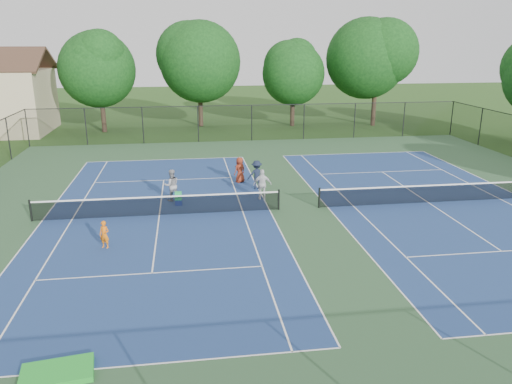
{
  "coord_description": "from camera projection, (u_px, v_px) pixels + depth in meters",
  "views": [
    {
      "loc": [
        -5.55,
        -23.47,
        8.28
      ],
      "look_at": [
        -2.35,
        -1.0,
        1.3
      ],
      "focal_mm": 35.0,
      "sensor_mm": 36.0,
      "label": 1
    }
  ],
  "objects": [
    {
      "name": "instructor",
      "position": [
        172.0,
        185.0,
        26.44
      ],
      "size": [
        0.97,
        0.83,
        1.71
      ],
      "primitive_type": "imported",
      "rotation": [
        0.0,
        0.0,
        3.39
      ],
      "color": "#969699",
      "rests_on": "ground"
    },
    {
      "name": "child_player",
      "position": [
        104.0,
        235.0,
        20.48
      ],
      "size": [
        0.5,
        0.43,
        1.17
      ],
      "primitive_type": "imported",
      "rotation": [
        0.0,
        0.0,
        -0.41
      ],
      "color": "orange",
      "rests_on": "ground"
    },
    {
      "name": "tennis_court_right",
      "position": [
        428.0,
        201.0,
        26.31
      ],
      "size": [
        12.0,
        23.83,
        1.07
      ],
      "color": "navy",
      "rests_on": "ground"
    },
    {
      "name": "perimeter_fence",
      "position": [
        300.0,
        178.0,
        24.93
      ],
      "size": [
        36.08,
        36.08,
        3.02
      ],
      "color": "black",
      "rests_on": "ground"
    },
    {
      "name": "tree_back_d",
      "position": [
        377.0,
        55.0,
        47.85
      ],
      "size": [
        7.8,
        7.8,
        10.37
      ],
      "color": "#2D2116",
      "rests_on": "ground"
    },
    {
      "name": "tree_back_a",
      "position": [
        99.0,
        65.0,
        44.58
      ],
      "size": [
        6.8,
        6.8,
        9.15
      ],
      "color": "#2D2116",
      "rests_on": "ground"
    },
    {
      "name": "tree_back_c",
      "position": [
        293.0,
        69.0,
        48.12
      ],
      "size": [
        6.0,
        6.0,
        8.4
      ],
      "color": "#2D2116",
      "rests_on": "ground"
    },
    {
      "name": "green_tarp",
      "position": [
        57.0,
        373.0,
        12.79
      ],
      "size": [
        1.93,
        1.34,
        0.16
      ],
      "primitive_type": "cube",
      "rotation": [
        0.0,
        0.0,
        0.15
      ],
      "color": "green",
      "rests_on": "ground"
    },
    {
      "name": "bystander_a",
      "position": [
        262.0,
        184.0,
        26.66
      ],
      "size": [
        1.0,
        0.48,
        1.66
      ],
      "primitive_type": "imported",
      "rotation": [
        0.0,
        0.0,
        3.06
      ],
      "color": "silver",
      "rests_on": "ground"
    },
    {
      "name": "tennis_court_left",
      "position": [
        159.0,
        213.0,
        24.42
      ],
      "size": [
        12.0,
        23.83,
        1.07
      ],
      "color": "navy",
      "rests_on": "ground"
    },
    {
      "name": "ball_hopper",
      "position": [
        178.0,
        196.0,
        25.81
      ],
      "size": [
        0.35,
        0.3,
        0.41
      ],
      "primitive_type": "cube",
      "rotation": [
        0.0,
        0.0,
        -0.05
      ],
      "color": "green",
      "rests_on": "ball_crate"
    },
    {
      "name": "ground",
      "position": [
        299.0,
        209.0,
        25.4
      ],
      "size": [
        140.0,
        140.0,
        0.0
      ],
      "primitive_type": "plane",
      "color": "#234716",
      "rests_on": "ground"
    },
    {
      "name": "court_pad",
      "position": [
        299.0,
        209.0,
        25.4
      ],
      "size": [
        36.0,
        36.0,
        0.01
      ],
      "primitive_type": "cube",
      "color": "#305630",
      "rests_on": "ground"
    },
    {
      "name": "tree_back_b",
      "position": [
        199.0,
        57.0,
        47.52
      ],
      "size": [
        7.6,
        7.6,
        10.03
      ],
      "color": "#2D2116",
      "rests_on": "ground"
    },
    {
      "name": "bystander_c",
      "position": [
        240.0,
        170.0,
        29.86
      ],
      "size": [
        0.9,
        0.83,
        1.55
      ],
      "primitive_type": "imported",
      "rotation": [
        0.0,
        0.0,
        3.73
      ],
      "color": "maroon",
      "rests_on": "ground"
    },
    {
      "name": "ball_crate",
      "position": [
        179.0,
        202.0,
        25.91
      ],
      "size": [
        0.38,
        0.31,
        0.3
      ],
      "primitive_type": "cube",
      "rotation": [
        0.0,
        0.0,
        0.03
      ],
      "color": "navy",
      "rests_on": "ground"
    },
    {
      "name": "bystander_b",
      "position": [
        257.0,
        175.0,
        28.55
      ],
      "size": [
        1.11,
        0.68,
        1.67
      ],
      "primitive_type": "imported",
      "rotation": [
        0.0,
        0.0,
        3.19
      ],
      "color": "#161E31",
      "rests_on": "ground"
    }
  ]
}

